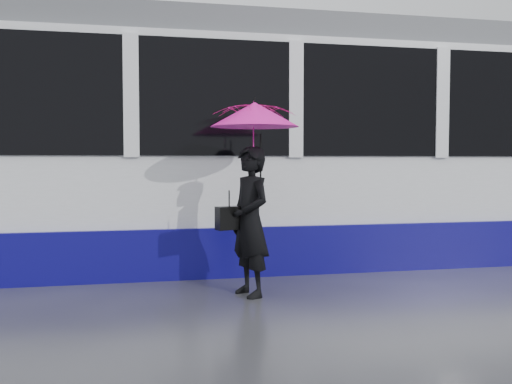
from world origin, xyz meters
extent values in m
plane|color=#2C2C31|center=(0.00, 0.00, 0.00)|extent=(90.00, 90.00, 0.00)
cube|color=#3F3D38|center=(0.00, 1.78, 0.01)|extent=(34.00, 0.07, 0.02)
cube|color=#3F3D38|center=(0.00, 3.22, 0.01)|extent=(34.00, 0.07, 0.02)
cube|color=white|center=(-0.77, 2.50, 1.52)|extent=(24.00, 2.40, 2.95)
cube|color=#0D0969|center=(-0.77, 2.50, 0.31)|extent=(24.00, 2.56, 0.62)
cube|color=black|center=(-0.77, 2.50, 2.20)|extent=(23.00, 2.48, 1.40)
cube|color=#575A5F|center=(-0.77, 2.50, 3.17)|extent=(23.60, 2.20, 0.35)
imported|color=black|center=(-0.05, 0.30, 0.79)|extent=(0.55, 0.67, 1.59)
imported|color=#FF1551|center=(0.00, 0.30, 1.67)|extent=(1.11, 1.12, 0.79)
cone|color=#FF1551|center=(0.00, 0.30, 1.92)|extent=(1.19, 1.19, 0.26)
cylinder|color=black|center=(0.00, 0.30, 2.07)|extent=(0.01, 0.01, 0.06)
cylinder|color=black|center=(0.07, 0.32, 1.38)|extent=(0.02, 0.02, 0.70)
cube|color=black|center=(-0.27, 0.32, 0.83)|extent=(0.31, 0.21, 0.25)
cylinder|color=black|center=(-0.27, 0.32, 1.05)|extent=(0.01, 0.01, 0.18)
camera|label=1|loc=(-1.26, -5.59, 1.42)|focal=40.00mm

